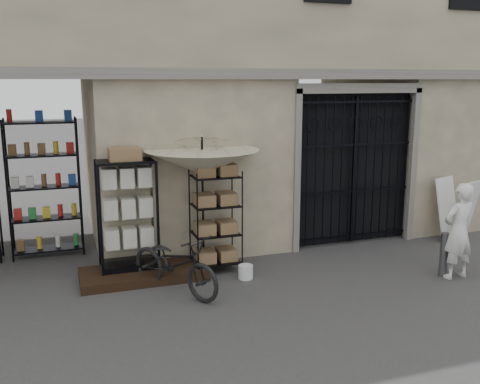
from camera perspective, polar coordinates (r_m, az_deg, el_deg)
name	(u,v)px	position (r m, az deg, el deg)	size (l,w,h in m)	color
ground	(321,295)	(8.22, 8.63, -10.80)	(80.00, 80.00, 0.00)	black
main_building	(236,11)	(11.36, -0.47, 18.70)	(14.00, 4.00, 9.00)	tan
shop_recess	(1,182)	(9.68, -24.11, 1.02)	(3.00, 1.70, 3.00)	black
shop_shelving	(2,191)	(10.22, -24.04, 0.12)	(2.70, 0.50, 2.50)	black
iron_gate	(350,167)	(10.57, 11.62, 2.65)	(2.50, 0.21, 3.00)	black
step_platform	(144,274)	(8.88, -10.25, -8.58)	(2.00, 0.90, 0.15)	black
display_cabinet	(128,220)	(8.78, -11.89, -2.96)	(0.89, 0.56, 1.91)	black
wire_rack	(216,222)	(8.88, -2.61, -3.21)	(0.87, 0.72, 1.72)	black
market_umbrella	(202,155)	(8.80, -4.06, 3.91)	(2.00, 2.02, 2.69)	black
white_bucket	(246,272)	(8.72, 0.61, -8.52)	(0.24, 0.24, 0.23)	silver
bicycle	(176,292)	(8.29, -6.88, -10.55)	(0.61, 0.92, 1.76)	black
steel_bollard	(444,254)	(9.38, 20.93, -6.23)	(0.13, 0.13, 0.73)	#58595C
shopkeeper	(454,277)	(9.48, 21.91, -8.44)	(0.57, 1.56, 0.37)	silver
easel_sign	(456,210)	(11.34, 22.08, -1.80)	(0.77, 0.83, 1.24)	silver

